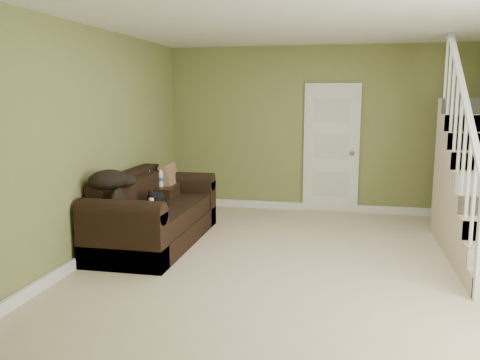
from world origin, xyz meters
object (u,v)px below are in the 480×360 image
at_px(sofa, 152,217).
at_px(banana, 152,210).
at_px(cat, 156,199).
at_px(side_table, 157,208).

distance_m(sofa, banana, 0.39).
xyz_separation_m(sofa, banana, (0.13, -0.32, 0.16)).
height_order(sofa, cat, sofa).
xyz_separation_m(cat, banana, (0.05, -0.24, -0.08)).
distance_m(cat, banana, 0.25).
bearing_deg(cat, side_table, 105.12).
bearing_deg(sofa, cat, -44.97).
height_order(cat, banana, cat).
distance_m(side_table, cat, 0.76).
relative_size(side_table, cat, 1.59).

